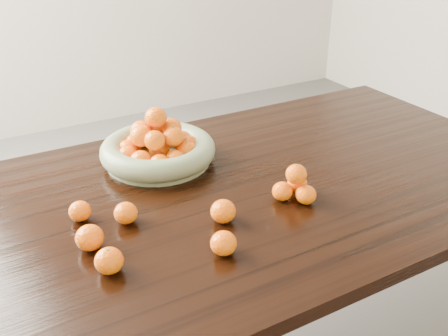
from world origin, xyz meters
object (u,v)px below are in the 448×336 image
dining_table (225,215)px  fruit_bowl (158,148)px  orange_pyramid (295,186)px  loose_orange_0 (109,261)px

dining_table → fruit_bowl: fruit_bowl is taller
dining_table → orange_pyramid: orange_pyramid is taller
orange_pyramid → dining_table: bearing=136.6°
fruit_bowl → orange_pyramid: 0.46m
orange_pyramid → loose_orange_0: size_ratio=1.85×
orange_pyramid → loose_orange_0: 0.54m
loose_orange_0 → dining_table: bearing=26.0°
fruit_bowl → loose_orange_0: size_ratio=5.56×
loose_orange_0 → orange_pyramid: bearing=6.0°
fruit_bowl → loose_orange_0: fruit_bowl is taller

